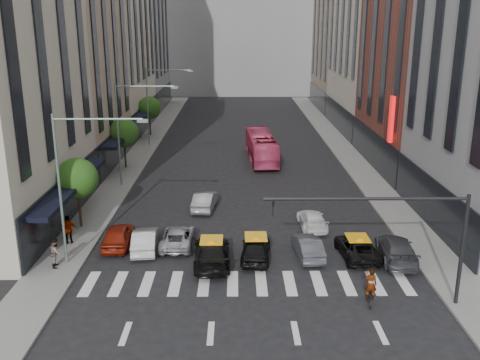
{
  "coord_description": "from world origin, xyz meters",
  "views": [
    {
      "loc": [
        -0.79,
        -25.51,
        13.99
      ],
      "look_at": [
        -0.54,
        8.38,
        4.0
      ],
      "focal_mm": 40.0,
      "sensor_mm": 36.0,
      "label": 1
    }
  ],
  "objects_px": {
    "streetlamp_mid": "(129,121)",
    "taxi_center": "(256,248)",
    "bus": "(261,147)",
    "pedestrian_far": "(69,230)",
    "pedestrian_near": "(56,252)",
    "motorcycle": "(370,296)",
    "streetlamp_near": "(75,170)",
    "car_white_front": "(145,240)",
    "streetlamp_far": "(155,96)",
    "taxi_left": "(212,252)",
    "car_red": "(118,236)"
  },
  "relations": [
    {
      "from": "pedestrian_far",
      "to": "streetlamp_near",
      "type": "bearing_deg",
      "value": 106.65
    },
    {
      "from": "pedestrian_near",
      "to": "taxi_center",
      "type": "bearing_deg",
      "value": -92.65
    },
    {
      "from": "streetlamp_near",
      "to": "car_red",
      "type": "xyz_separation_m",
      "value": [
        1.57,
        2.77,
        -5.17
      ]
    },
    {
      "from": "car_red",
      "to": "pedestrian_near",
      "type": "bearing_deg",
      "value": 46.64
    },
    {
      "from": "streetlamp_far",
      "to": "streetlamp_near",
      "type": "bearing_deg",
      "value": -90.0
    },
    {
      "from": "motorcycle",
      "to": "pedestrian_far",
      "type": "bearing_deg",
      "value": -13.42
    },
    {
      "from": "pedestrian_near",
      "to": "pedestrian_far",
      "type": "xyz_separation_m",
      "value": [
        -0.28,
        3.4,
        0.07
      ]
    },
    {
      "from": "streetlamp_mid",
      "to": "taxi_center",
      "type": "height_order",
      "value": "streetlamp_mid"
    },
    {
      "from": "taxi_left",
      "to": "pedestrian_near",
      "type": "distance_m",
      "value": 9.15
    },
    {
      "from": "car_white_front",
      "to": "motorcycle",
      "type": "relative_size",
      "value": 2.64
    },
    {
      "from": "car_white_front",
      "to": "pedestrian_far",
      "type": "distance_m",
      "value": 5.12
    },
    {
      "from": "motorcycle",
      "to": "pedestrian_far",
      "type": "xyz_separation_m",
      "value": [
        -17.78,
        7.65,
        0.69
      ]
    },
    {
      "from": "car_white_front",
      "to": "pedestrian_far",
      "type": "xyz_separation_m",
      "value": [
        -5.05,
        0.74,
        0.42
      ]
    },
    {
      "from": "pedestrian_near",
      "to": "pedestrian_far",
      "type": "height_order",
      "value": "pedestrian_far"
    },
    {
      "from": "streetlamp_near",
      "to": "pedestrian_far",
      "type": "relative_size",
      "value": 4.67
    },
    {
      "from": "pedestrian_far",
      "to": "motorcycle",
      "type": "bearing_deg",
      "value": 143.58
    },
    {
      "from": "pedestrian_near",
      "to": "bus",
      "type": "bearing_deg",
      "value": -36.0
    },
    {
      "from": "streetlamp_far",
      "to": "car_white_front",
      "type": "bearing_deg",
      "value": -83.48
    },
    {
      "from": "taxi_center",
      "to": "pedestrian_far",
      "type": "bearing_deg",
      "value": -5.33
    },
    {
      "from": "taxi_center",
      "to": "motorcycle",
      "type": "xyz_separation_m",
      "value": [
        5.7,
        -5.51,
        -0.31
      ]
    },
    {
      "from": "streetlamp_near",
      "to": "car_white_front",
      "type": "distance_m",
      "value": 6.58
    },
    {
      "from": "streetlamp_far",
      "to": "bus",
      "type": "relative_size",
      "value": 0.84
    },
    {
      "from": "streetlamp_mid",
      "to": "bus",
      "type": "distance_m",
      "value": 15.68
    },
    {
      "from": "bus",
      "to": "motorcycle",
      "type": "bearing_deg",
      "value": 94.6
    },
    {
      "from": "streetlamp_mid",
      "to": "pedestrian_near",
      "type": "relative_size",
      "value": 5.06
    },
    {
      "from": "streetlamp_near",
      "to": "taxi_left",
      "type": "bearing_deg",
      "value": 0.29
    },
    {
      "from": "streetlamp_near",
      "to": "pedestrian_near",
      "type": "bearing_deg",
      "value": -157.68
    },
    {
      "from": "pedestrian_far",
      "to": "pedestrian_near",
      "type": "bearing_deg",
      "value": 81.51
    },
    {
      "from": "car_white_front",
      "to": "taxi_center",
      "type": "xyz_separation_m",
      "value": [
        7.03,
        -1.4,
        0.04
      ]
    },
    {
      "from": "streetlamp_near",
      "to": "bus",
      "type": "relative_size",
      "value": 0.84
    },
    {
      "from": "streetlamp_far",
      "to": "motorcycle",
      "type": "relative_size",
      "value": 5.63
    },
    {
      "from": "taxi_left",
      "to": "motorcycle",
      "type": "height_order",
      "value": "taxi_left"
    },
    {
      "from": "streetlamp_mid",
      "to": "motorcycle",
      "type": "height_order",
      "value": "streetlamp_mid"
    },
    {
      "from": "taxi_center",
      "to": "bus",
      "type": "bearing_deg",
      "value": -88.68
    },
    {
      "from": "streetlamp_near",
      "to": "taxi_center",
      "type": "distance_m",
      "value": 11.68
    },
    {
      "from": "streetlamp_near",
      "to": "car_white_front",
      "type": "bearing_deg",
      "value": 31.63
    },
    {
      "from": "streetlamp_far",
      "to": "pedestrian_near",
      "type": "bearing_deg",
      "value": -92.38
    },
    {
      "from": "streetlamp_mid",
      "to": "motorcycle",
      "type": "xyz_separation_m",
      "value": [
        16.15,
        -20.8,
        -5.48
      ]
    },
    {
      "from": "streetlamp_near",
      "to": "car_white_front",
      "type": "height_order",
      "value": "streetlamp_near"
    },
    {
      "from": "bus",
      "to": "pedestrian_far",
      "type": "bearing_deg",
      "value": 55.35
    },
    {
      "from": "taxi_center",
      "to": "motorcycle",
      "type": "relative_size",
      "value": 2.68
    },
    {
      "from": "car_white_front",
      "to": "motorcycle",
      "type": "xyz_separation_m",
      "value": [
        12.73,
        -6.9,
        -0.27
      ]
    },
    {
      "from": "pedestrian_near",
      "to": "streetlamp_far",
      "type": "bearing_deg",
      "value": -11.15
    },
    {
      "from": "streetlamp_mid",
      "to": "taxi_left",
      "type": "relative_size",
      "value": 1.7
    },
    {
      "from": "streetlamp_near",
      "to": "streetlamp_mid",
      "type": "relative_size",
      "value": 1.0
    },
    {
      "from": "streetlamp_near",
      "to": "streetlamp_far",
      "type": "xyz_separation_m",
      "value": [
        0.0,
        32.0,
        0.0
      ]
    },
    {
      "from": "streetlamp_near",
      "to": "taxi_center",
      "type": "height_order",
      "value": "streetlamp_near"
    },
    {
      "from": "car_red",
      "to": "pedestrian_far",
      "type": "xyz_separation_m",
      "value": [
        -3.2,
        0.08,
        0.38
      ]
    },
    {
      "from": "bus",
      "to": "pedestrian_near",
      "type": "bearing_deg",
      "value": 59.31
    },
    {
      "from": "taxi_center",
      "to": "motorcycle",
      "type": "height_order",
      "value": "taxi_center"
    }
  ]
}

